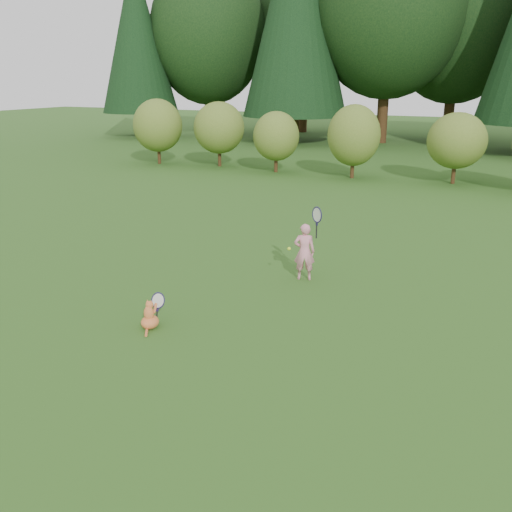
% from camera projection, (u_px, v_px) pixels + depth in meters
% --- Properties ---
extents(ground, '(100.00, 100.00, 0.00)m').
position_uv_depth(ground, '(224.00, 309.00, 9.25)').
color(ground, '#2B4E16').
rests_on(ground, ground).
extents(shrub_row, '(28.00, 3.00, 2.80)m').
position_uv_depth(shrub_row, '(399.00, 142.00, 20.04)').
color(shrub_row, '#4E6720').
rests_on(shrub_row, ground).
extents(child, '(0.61, 0.39, 1.59)m').
position_uv_depth(child, '(305.00, 251.00, 10.44)').
color(child, pink).
rests_on(child, ground).
extents(cat, '(0.34, 0.64, 0.59)m').
position_uv_depth(cat, '(150.00, 313.00, 8.50)').
color(cat, '#C36125').
rests_on(cat, ground).
extents(tennis_ball, '(0.06, 0.06, 0.06)m').
position_uv_depth(tennis_ball, '(289.00, 249.00, 10.19)').
color(tennis_ball, '#ADEE1C').
rests_on(tennis_ball, ground).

